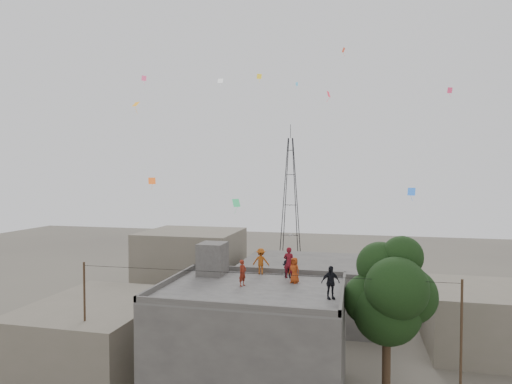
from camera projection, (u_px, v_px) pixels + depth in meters
main_building at (252, 342)px, 23.75m from camera, size 10.00×8.00×6.10m
parapet at (252, 285)px, 23.64m from camera, size 10.00×8.00×0.30m
stair_head_box at (213, 259)px, 26.87m from camera, size 1.60×1.80×2.00m
neighbor_west at (98, 332)px, 28.26m from camera, size 8.00×10.00×4.00m
neighbor_north at (313, 290)px, 36.92m from camera, size 12.00×9.00×5.00m
neighbor_northwest at (192, 267)px, 41.60m from camera, size 9.00×8.00×7.00m
neighbor_east at (477, 319)px, 30.28m from camera, size 7.00×8.00×4.40m
tree at (390, 293)px, 22.53m from camera, size 4.90×4.60×9.10m
utility_line at (256, 337)px, 22.39m from camera, size 20.12×0.62×7.40m
transmission_tower at (290, 198)px, 63.36m from camera, size 2.97×2.97×20.01m
person_red_adult at (289, 263)px, 25.93m from camera, size 0.76×0.57×1.89m
person_orange_child at (294, 270)px, 24.72m from camera, size 0.86×0.77×1.48m
person_dark_child at (287, 266)px, 26.17m from camera, size 0.80×0.70×1.40m
person_dark_adult at (330, 282)px, 21.49m from camera, size 1.06×0.79×1.67m
person_orange_adult at (261, 261)px, 26.98m from camera, size 1.08×0.65×1.64m
person_red_child at (243, 273)px, 24.05m from camera, size 0.55×0.64×1.48m
kites at (272, 118)px, 31.24m from camera, size 21.89×18.97×12.95m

